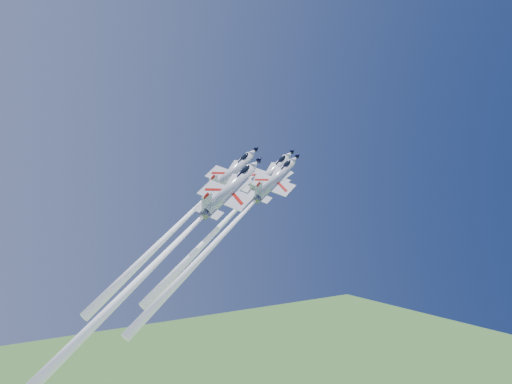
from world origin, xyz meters
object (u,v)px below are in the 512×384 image
jet_left (186,218)px  jet_slot (162,257)px  jet_right (228,230)px  jet_lead (231,215)px

jet_left → jet_slot: size_ratio=0.83×
jet_right → jet_slot: (-10.69, 3.54, -4.32)m
jet_lead → jet_slot: 17.16m
jet_lead → jet_left: size_ratio=0.92×
jet_left → jet_lead: bearing=23.9°
jet_lead → jet_slot: bearing=-98.3°
jet_slot → jet_right: bearing=50.4°
jet_lead → jet_slot: jet_lead is taller
jet_lead → jet_left: jet_left is taller
jet_lead → jet_slot: size_ratio=0.76×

